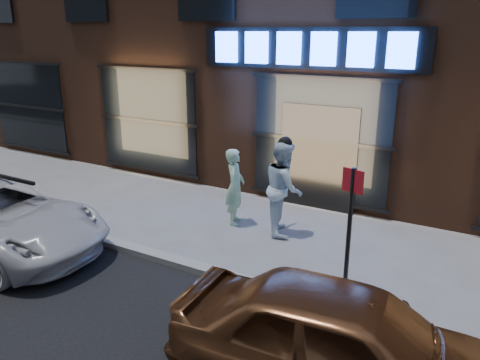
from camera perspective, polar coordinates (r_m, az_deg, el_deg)
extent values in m
plane|color=slate|center=(7.95, -1.09, -12.18)|extent=(90.00, 90.00, 0.00)
cube|color=gray|center=(7.93, -1.09, -11.81)|extent=(60.00, 0.25, 0.12)
cube|color=black|center=(10.63, 8.19, 15.59)|extent=(5.20, 0.06, 0.90)
cube|color=black|center=(10.81, 9.54, 2.67)|extent=(1.80, 0.10, 2.40)
cube|color=#FFBF72|center=(16.94, -24.20, 8.18)|extent=(3.00, 0.04, 2.60)
cube|color=black|center=(16.91, -24.30, 8.15)|extent=(3.20, 0.06, 2.80)
cube|color=#FFBF72|center=(13.28, -11.04, 7.16)|extent=(3.00, 0.04, 2.60)
cube|color=black|center=(13.25, -11.16, 7.13)|extent=(3.20, 0.06, 2.80)
cube|color=#FFBF72|center=(10.77, 9.76, 4.79)|extent=(3.00, 0.04, 2.60)
cube|color=black|center=(10.74, 9.69, 4.75)|extent=(3.20, 0.06, 2.80)
cube|color=#2659FF|center=(11.46, -1.64, 15.90)|extent=(0.55, 0.12, 0.70)
cube|color=#2659FF|center=(11.07, 2.05, 15.83)|extent=(0.55, 0.12, 0.70)
cube|color=#2659FF|center=(10.72, 5.98, 15.69)|extent=(0.55, 0.12, 0.70)
cube|color=#2659FF|center=(10.42, 10.16, 15.46)|extent=(0.55, 0.12, 0.70)
cube|color=#2659FF|center=(10.18, 14.54, 15.14)|extent=(0.55, 0.12, 0.70)
cube|color=#2659FF|center=(9.99, 19.09, 14.71)|extent=(0.55, 0.12, 0.70)
imported|color=#B9F4D6|center=(9.89, -0.61, -0.82)|extent=(0.58, 0.70, 1.64)
imported|color=white|center=(9.43, 5.36, -0.94)|extent=(1.08, 1.17, 1.92)
imported|color=brown|center=(5.54, 13.08, -19.11)|extent=(4.13, 1.91, 1.37)
cylinder|color=#262628|center=(7.08, 13.08, -6.91)|extent=(0.07, 0.07, 2.14)
cube|color=red|center=(6.76, 13.60, -0.10)|extent=(0.33, 0.14, 0.34)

